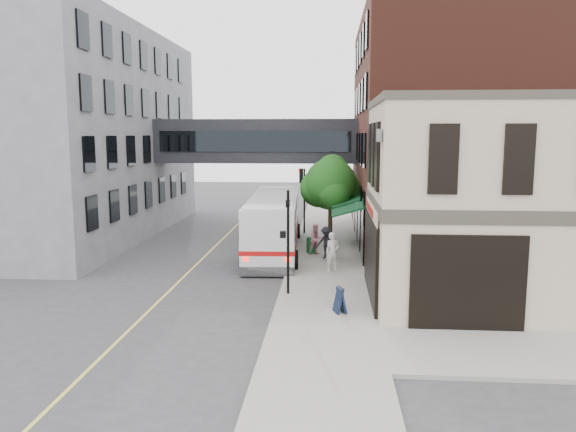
% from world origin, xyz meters
% --- Properties ---
extents(ground, '(120.00, 120.00, 0.00)m').
position_xyz_m(ground, '(0.00, 0.00, 0.00)').
color(ground, '#38383A').
rests_on(ground, ground).
extents(sidewalk_main, '(4.00, 60.00, 0.15)m').
position_xyz_m(sidewalk_main, '(2.00, 14.00, 0.07)').
color(sidewalk_main, gray).
rests_on(sidewalk_main, ground).
extents(corner_building, '(10.19, 8.12, 8.45)m').
position_xyz_m(corner_building, '(8.97, 2.00, 4.21)').
color(corner_building, '#C1B193').
rests_on(corner_building, ground).
extents(brick_building, '(13.76, 18.00, 14.00)m').
position_xyz_m(brick_building, '(9.98, 15.00, 6.99)').
color(brick_building, '#4B2017').
rests_on(brick_building, ground).
extents(opposite_building, '(14.00, 24.00, 14.00)m').
position_xyz_m(opposite_building, '(-17.00, 16.00, 7.00)').
color(opposite_building, slate).
rests_on(opposite_building, ground).
extents(skyway_bridge, '(14.00, 3.18, 3.00)m').
position_xyz_m(skyway_bridge, '(-3.00, 18.00, 6.50)').
color(skyway_bridge, black).
rests_on(skyway_bridge, ground).
extents(traffic_signal_near, '(0.44, 0.22, 4.60)m').
position_xyz_m(traffic_signal_near, '(0.37, 2.00, 2.98)').
color(traffic_signal_near, black).
rests_on(traffic_signal_near, sidewalk_main).
extents(traffic_signal_far, '(0.53, 0.28, 4.50)m').
position_xyz_m(traffic_signal_far, '(0.26, 17.00, 3.34)').
color(traffic_signal_far, black).
rests_on(traffic_signal_far, sidewalk_main).
extents(street_sign_pole, '(0.08, 0.75, 3.00)m').
position_xyz_m(street_sign_pole, '(0.39, 7.00, 1.93)').
color(street_sign_pole, gray).
rests_on(street_sign_pole, sidewalk_main).
extents(street_tree, '(3.80, 3.20, 5.60)m').
position_xyz_m(street_tree, '(2.19, 13.22, 3.91)').
color(street_tree, '#382619').
rests_on(street_tree, sidewalk_main).
extents(lane_marking, '(0.12, 40.00, 0.01)m').
position_xyz_m(lane_marking, '(-5.00, 10.00, 0.01)').
color(lane_marking, '#D8CC4C').
rests_on(lane_marking, ground).
extents(bus, '(3.42, 12.48, 3.33)m').
position_xyz_m(bus, '(-1.13, 11.14, 1.87)').
color(bus, silver).
rests_on(bus, ground).
extents(pedestrian_a, '(0.83, 0.69, 1.95)m').
position_xyz_m(pedestrian_a, '(2.33, 6.26, 1.12)').
color(pedestrian_a, silver).
rests_on(pedestrian_a, sidewalk_main).
extents(pedestrian_b, '(1.07, 0.98, 1.77)m').
position_xyz_m(pedestrian_b, '(1.40, 10.04, 1.03)').
color(pedestrian_b, pink).
rests_on(pedestrian_b, sidewalk_main).
extents(pedestrian_c, '(1.33, 1.11, 1.79)m').
position_xyz_m(pedestrian_c, '(1.99, 9.04, 1.05)').
color(pedestrian_c, black).
rests_on(pedestrian_c, sidewalk_main).
extents(newspaper_box, '(0.58, 0.54, 0.94)m').
position_xyz_m(newspaper_box, '(1.13, 10.41, 0.62)').
color(newspaper_box, '#155C27').
rests_on(newspaper_box, sidewalk_main).
extents(sandwich_board, '(0.54, 0.65, 1.01)m').
position_xyz_m(sandwich_board, '(2.59, -0.49, 0.65)').
color(sandwich_board, '#101A31').
rests_on(sandwich_board, sidewalk_main).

